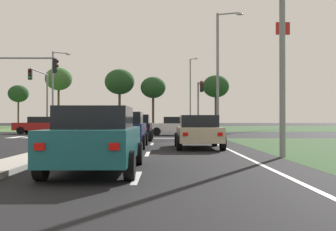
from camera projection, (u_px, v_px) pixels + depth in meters
name	position (u px, v px, depth m)	size (l,w,h in m)	color
ground_plane	(115.00, 134.00, 33.87)	(200.00, 200.00, 0.00)	black
grass_verge_far_right	(310.00, 128.00, 58.67)	(35.00, 35.00, 0.01)	#2D4C28
median_island_near	(53.00, 152.00, 14.88)	(1.20, 22.00, 0.14)	#ADA89E
median_island_far	(135.00, 127.00, 58.87)	(1.20, 36.00, 0.14)	gray
lane_dash_near	(137.00, 178.00, 8.83)	(0.14, 2.00, 0.01)	silver
lane_dash_second	(147.00, 154.00, 14.83)	(0.14, 2.00, 0.01)	silver
lane_dash_third	(152.00, 144.00, 20.83)	(0.14, 2.00, 0.01)	silver
edge_line_right	(233.00, 152.00, 15.96)	(0.14, 24.00, 0.01)	silver
stop_bar_near	(159.00, 138.00, 26.92)	(6.40, 0.50, 0.01)	silver
crosswalk_bar_near	(16.00, 137.00, 28.60)	(0.70, 2.80, 0.01)	silver
crosswalk_bar_second	(32.00, 137.00, 28.62)	(0.70, 2.80, 0.01)	silver
crosswalk_bar_third	(48.00, 137.00, 28.63)	(0.70, 2.80, 0.01)	silver
crosswalk_bar_fourth	(65.00, 137.00, 28.64)	(0.70, 2.80, 0.01)	silver
crosswalk_bar_fifth	(81.00, 137.00, 28.65)	(0.70, 2.80, 0.01)	silver
car_beige_near	(198.00, 131.00, 17.93)	(2.03, 4.26, 1.46)	#BCAD8E
car_teal_second	(97.00, 139.00, 9.88)	(2.08, 4.61, 1.59)	#19565B
car_white_third	(175.00, 126.00, 32.54)	(4.44, 2.03, 1.47)	silver
car_black_fourth	(136.00, 127.00, 24.59)	(2.05, 4.25, 1.56)	black
car_red_fifth	(40.00, 125.00, 35.48)	(4.39, 2.00, 1.50)	#A31919
car_navy_sixth	(125.00, 129.00, 18.37)	(1.96, 4.59, 1.61)	#161E47
traffic_signal_far_right	(199.00, 97.00, 39.06)	(0.32, 4.10, 5.04)	gray
traffic_signal_near_left	(16.00, 80.00, 27.24)	(4.68, 0.32, 5.69)	gray
traffic_signal_far_left	(41.00, 89.00, 38.46)	(0.32, 5.54, 6.00)	gray
street_lamp_second	(220.00, 68.00, 29.96)	(1.92, 0.82, 9.21)	gray
street_lamp_third	(54.00, 87.00, 44.48)	(1.91, 0.89, 8.78)	gray
street_lamp_fourth	(191.00, 90.00, 60.42)	(1.09, 1.94, 10.36)	gray
pedestrian_at_median	(131.00, 120.00, 47.52)	(0.34, 0.34, 1.81)	#335184
fastfood_pole_sign	(283.00, 53.00, 52.52)	(1.80, 0.40, 13.95)	red
treeline_second	(18.00, 94.00, 68.68)	(3.42, 3.42, 7.10)	#423323
treeline_third	(59.00, 79.00, 69.65)	(4.62, 4.62, 10.23)	#423323
treeline_fourth	(120.00, 82.00, 67.15)	(4.95, 4.95, 9.64)	#423323
treeline_fifth	(153.00, 88.00, 67.56)	(4.21, 4.21, 8.40)	#423323
treeline_sixth	(216.00, 87.00, 69.88)	(4.57, 4.57, 8.94)	#423323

